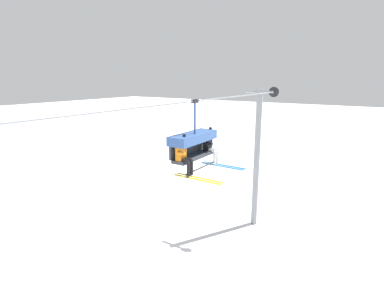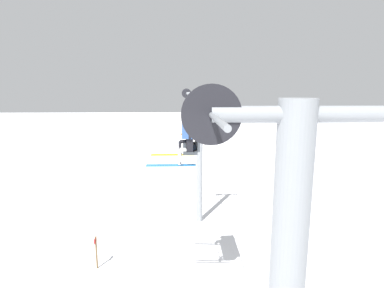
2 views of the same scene
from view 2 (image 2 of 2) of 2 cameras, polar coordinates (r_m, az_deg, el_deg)
The scene contains 6 objects.
lift_tower_near at distance 18.38m, azimuth 1.42°, elevation -2.06°, with size 0.36×1.88×8.34m.
lift_cable at distance 10.34m, azimuth -0.42°, elevation 9.09°, with size 17.18×0.05×0.05m.
chairlift_chair at distance 10.89m, azimuth -0.08°, elevation 1.90°, with size 2.10×0.74×2.29m.
skier_orange at distance 11.75m, azimuth -1.26°, elevation 1.17°, with size 0.48×1.70×1.34m.
skier_black at distance 10.10m, azimuth -1.14°, elevation -0.35°, with size 0.48×1.70×1.34m.
trail_sign at distance 15.44m, azimuth -17.77°, elevation -18.75°, with size 0.36×0.08×1.60m.
Camera 2 is at (10.18, -1.07, 8.29)m, focal length 28.00 mm.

